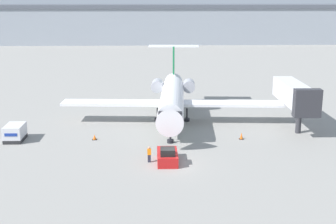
{
  "coord_description": "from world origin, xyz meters",
  "views": [
    {
      "loc": [
        -1.9,
        -45.1,
        17.25
      ],
      "look_at": [
        0.0,
        9.04,
        3.36
      ],
      "focal_mm": 50.0,
      "sensor_mm": 36.0,
      "label": 1
    }
  ],
  "objects": [
    {
      "name": "airplane_main",
      "position": [
        0.82,
        16.51,
        3.36
      ],
      "size": [
        30.11,
        24.5,
        9.31
      ],
      "color": "white",
      "rests_on": "ground"
    },
    {
      "name": "pushback_tug",
      "position": [
        -0.35,
        0.97,
        0.67
      ],
      "size": [
        2.11,
        4.11,
        1.81
      ],
      "color": "#B21919",
      "rests_on": "ground"
    },
    {
      "name": "luggage_cart",
      "position": [
        -18.36,
        9.08,
        0.97
      ],
      "size": [
        2.09,
        3.31,
        1.94
      ],
      "color": "#232326",
      "rests_on": "ground"
    },
    {
      "name": "traffic_cone_right",
      "position": [
        8.88,
        8.6,
        0.39
      ],
      "size": [
        0.53,
        0.53,
        0.82
      ],
      "color": "black",
      "rests_on": "ground"
    },
    {
      "name": "jet_bridge",
      "position": [
        16.53,
        13.17,
        4.45
      ],
      "size": [
        3.2,
        11.72,
        6.19
      ],
      "color": "#2D2D33",
      "rests_on": "ground"
    },
    {
      "name": "terminal_building",
      "position": [
        0.0,
        120.0,
        6.65
      ],
      "size": [
        180.0,
        16.8,
        13.25
      ],
      "color": "#8C939E",
      "rests_on": "ground"
    },
    {
      "name": "worker_near_tug",
      "position": [
        -2.24,
        1.07,
        0.9
      ],
      "size": [
        0.4,
        0.24,
        1.72
      ],
      "color": "#232838",
      "rests_on": "ground"
    },
    {
      "name": "ground_plane",
      "position": [
        0.0,
        0.0,
        0.0
      ],
      "size": [
        600.0,
        600.0,
        0.0
      ],
      "primitive_type": "plane",
      "color": "gray"
    },
    {
      "name": "traffic_cone_left",
      "position": [
        -8.88,
        9.04,
        0.3
      ],
      "size": [
        0.55,
        0.55,
        0.63
      ],
      "color": "black",
      "rests_on": "ground"
    }
  ]
}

